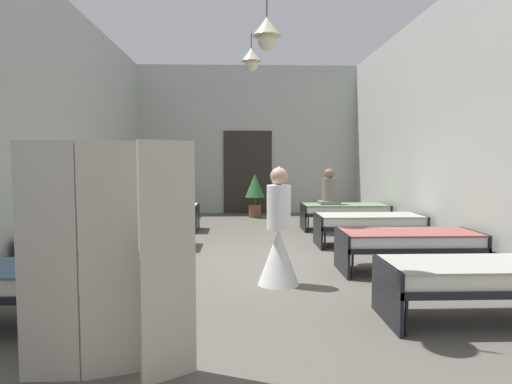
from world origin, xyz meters
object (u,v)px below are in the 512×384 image
(bed_right_row_2, at_px, (369,222))
(nurse_near_aisle, at_px, (279,243))
(bed_left_row_3, at_px, (155,211))
(bed_right_row_3, at_px, (345,210))
(privacy_screen, at_px, (109,261))
(bed_left_row_0, at_px, (39,281))
(bed_left_row_1, at_px, (102,243))
(bed_right_row_1, at_px, (408,241))
(bed_right_row_0, at_px, (482,276))
(patient_seated_secondary, at_px, (171,191))
(potted_plant, at_px, (255,190))
(bed_left_row_2, at_px, (135,223))
(patient_seated_primary, at_px, (329,191))

(bed_right_row_2, distance_m, nurse_near_aisle, 3.08)
(bed_left_row_3, relative_size, bed_right_row_3, 1.00)
(privacy_screen, bearing_deg, bed_left_row_3, 80.99)
(bed_left_row_0, height_order, bed_right_row_2, same)
(bed_left_row_1, height_order, bed_right_row_2, same)
(bed_left_row_0, relative_size, bed_right_row_1, 1.00)
(bed_right_row_0, xyz_separation_m, patient_seated_secondary, (-3.87, 5.76, 0.43))
(bed_left_row_1, relative_size, bed_right_row_3, 1.00)
(bed_right_row_1, relative_size, patient_seated_secondary, 2.38)
(bed_right_row_2, bearing_deg, bed_left_row_0, -137.97)
(bed_left_row_0, bearing_deg, bed_right_row_0, 0.00)
(bed_left_row_0, distance_m, potted_plant, 8.26)
(bed_left_row_0, bearing_deg, potted_plant, 73.93)
(bed_left_row_3, bearing_deg, potted_plant, 44.34)
(bed_right_row_2, bearing_deg, bed_right_row_1, -90.00)
(bed_left_row_2, height_order, bed_left_row_3, same)
(bed_right_row_2, relative_size, bed_right_row_3, 1.00)
(potted_plant, bearing_deg, patient_seated_primary, -54.66)
(bed_right_row_0, xyz_separation_m, privacy_screen, (-3.27, -1.04, 0.41))
(bed_right_row_1, height_order, bed_left_row_3, same)
(patient_seated_primary, bearing_deg, patient_seated_secondary, 179.09)
(bed_right_row_3, height_order, patient_seated_primary, patient_seated_primary)
(nurse_near_aisle, bearing_deg, patient_seated_primary, -157.28)
(bed_right_row_1, relative_size, bed_left_row_2, 1.00)
(bed_left_row_0, relative_size, patient_seated_secondary, 2.38)
(potted_plant, bearing_deg, privacy_screen, -98.46)
(bed_right_row_3, bearing_deg, nurse_near_aisle, -113.10)
(bed_left_row_2, xyz_separation_m, bed_right_row_3, (4.22, 1.90, 0.00))
(bed_right_row_1, height_order, bed_right_row_3, same)
(bed_left_row_3, xyz_separation_m, potted_plant, (2.28, 2.23, 0.31))
(bed_left_row_1, bearing_deg, bed_left_row_2, 90.00)
(bed_left_row_1, distance_m, patient_seated_primary, 5.44)
(bed_left_row_0, bearing_deg, bed_right_row_1, 24.26)
(bed_right_row_1, distance_m, bed_left_row_3, 5.68)
(bed_left_row_1, bearing_deg, nurse_near_aisle, -13.17)
(bed_right_row_1, xyz_separation_m, privacy_screen, (-3.27, -2.94, 0.41))
(bed_left_row_2, distance_m, patient_seated_secondary, 2.04)
(bed_right_row_2, height_order, nurse_near_aisle, nurse_near_aisle)
(bed_left_row_2, bearing_deg, bed_right_row_0, -42.03)
(bed_left_row_1, distance_m, potted_plant, 6.46)
(bed_right_row_3, xyz_separation_m, privacy_screen, (-3.27, -6.74, 0.41))
(bed_left_row_3, xyz_separation_m, patient_seated_primary, (3.87, 0.00, 0.43))
(bed_left_row_0, relative_size, potted_plant, 1.60)
(bed_left_row_3, bearing_deg, privacy_screen, -81.98)
(bed_right_row_1, height_order, patient_seated_secondary, patient_seated_secondary)
(bed_right_row_1, distance_m, bed_right_row_2, 1.90)
(bed_left_row_1, height_order, patient_seated_secondary, patient_seated_secondary)
(potted_plant, height_order, privacy_screen, privacy_screen)
(bed_right_row_0, bearing_deg, bed_left_row_0, 180.00)
(patient_seated_primary, height_order, patient_seated_secondary, same)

